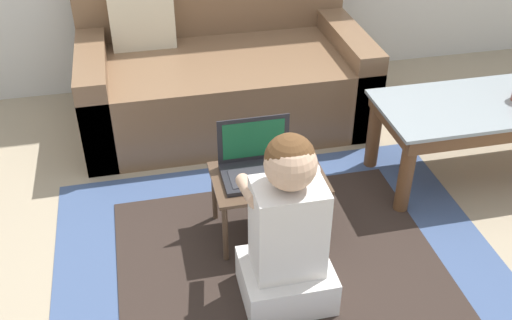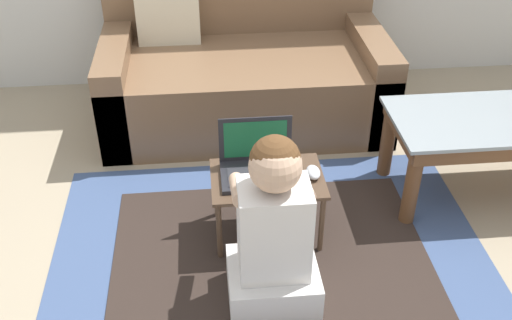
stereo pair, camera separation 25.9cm
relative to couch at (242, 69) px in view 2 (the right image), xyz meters
name	(u,v)px [view 2 (the right image)]	position (x,y,z in m)	size (l,w,h in m)	color
ground_plane	(248,242)	(-0.07, -1.19, -0.28)	(16.00, 16.00, 0.00)	gray
area_rug	(272,262)	(0.02, -1.34, -0.28)	(1.91, 1.52, 0.01)	#3D517A
couch	(242,69)	(0.00, 0.00, 0.00)	(1.61, 0.94, 0.81)	brown
laptop_desk	(267,185)	(0.02, -1.14, -0.01)	(0.49, 0.33, 0.32)	#4C3828
laptop	(257,166)	(-0.02, -1.11, 0.07)	(0.32, 0.23, 0.24)	#232328
computer_mouse	(313,172)	(0.22, -1.15, 0.06)	(0.06, 0.10, 0.04)	silver
person_seated	(274,234)	(0.00, -1.53, 0.06)	(0.35, 0.41, 0.76)	silver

